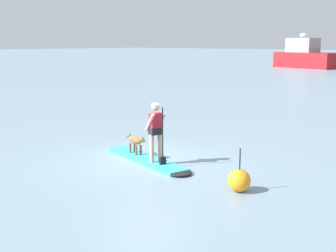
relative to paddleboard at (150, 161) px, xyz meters
name	(u,v)px	position (x,y,z in m)	size (l,w,h in m)	color
ground_plane	(146,161)	(-0.22, 0.06, -0.05)	(400.00, 400.00, 0.00)	gray
paddleboard	(150,161)	(0.00, 0.00, 0.00)	(3.79, 1.55, 0.10)	#33B2BF
person_paddler	(156,128)	(0.32, -0.08, 1.02)	(0.66, 0.56, 1.68)	tan
dog	(136,141)	(-0.75, 0.19, 0.45)	(1.06, 0.38, 0.59)	brown
moored_boat_center	(306,56)	(-17.61, 49.42, 1.48)	(9.22, 5.21, 4.65)	maroon
marker_buoy	(239,180)	(3.33, -0.50, 0.22)	(0.53, 0.53, 1.03)	orange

